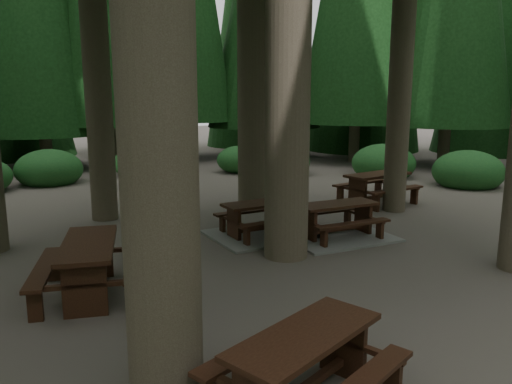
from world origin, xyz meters
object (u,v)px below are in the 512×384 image
picnic_table_a (337,226)px  picnic_table_c (262,224)px  picnic_table_b (89,260)px  picnic_table_e (305,357)px  picnic_table_d (378,184)px

picnic_table_a → picnic_table_c: bearing=149.9°
picnic_table_b → picnic_table_e: picnic_table_b is taller
picnic_table_a → picnic_table_b: size_ratio=1.02×
picnic_table_c → picnic_table_a: bearing=-33.8°
picnic_table_a → picnic_table_b: picnic_table_b is taller
picnic_table_b → picnic_table_c: (4.04, 1.55, -0.31)m
picnic_table_a → picnic_table_e: picnic_table_e is taller
picnic_table_b → picnic_table_d: (8.64, 2.78, 0.01)m
picnic_table_d → picnic_table_e: bearing=-142.6°
picnic_table_d → picnic_table_e: size_ratio=1.00×
picnic_table_c → picnic_table_e: 6.20m
picnic_table_c → picnic_table_d: (4.59, 1.23, 0.32)m
picnic_table_a → picnic_table_e: bearing=-127.3°
picnic_table_b → picnic_table_c: size_ratio=1.04×
picnic_table_b → picnic_table_a: bearing=-66.5°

